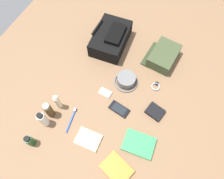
{
  "coord_description": "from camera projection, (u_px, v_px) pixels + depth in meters",
  "views": [
    {
      "loc": [
        -0.56,
        -0.27,
        1.32
      ],
      "look_at": [
        0.0,
        0.0,
        0.04
      ],
      "focal_mm": 33.94,
      "sensor_mm": 36.0,
      "label": 1
    }
  ],
  "objects": [
    {
      "name": "wristwatch",
      "position": [
        156.0,
        86.0,
        1.47
      ],
      "size": [
        0.07,
        0.06,
        0.01
      ],
      "color": "#99999E",
      "rests_on": "ground_plane"
    },
    {
      "name": "media_player",
      "position": [
        105.0,
        93.0,
        1.45
      ],
      "size": [
        0.06,
        0.09,
        0.01
      ],
      "color": "#B7B7BC",
      "rests_on": "ground_plane"
    },
    {
      "name": "bucket_hat",
      "position": [
        126.0,
        80.0,
        1.47
      ],
      "size": [
        0.17,
        0.17,
        0.06
      ],
      "color": "slate",
      "rests_on": "ground_plane"
    },
    {
      "name": "travel_guidebook",
      "position": [
        139.0,
        144.0,
        1.3
      ],
      "size": [
        0.16,
        0.2,
        0.02
      ],
      "color": "#2D934C",
      "rests_on": "ground_plane"
    },
    {
      "name": "ground_plane",
      "position": [
        112.0,
        93.0,
        1.47
      ],
      "size": [
        2.64,
        2.02,
        0.02
      ],
      "primitive_type": "cube",
      "color": "brown",
      "rests_on": "ground"
    },
    {
      "name": "paperback_novel",
      "position": [
        117.0,
        169.0,
        1.24
      ],
      "size": [
        0.18,
        0.2,
        0.02
      ],
      "color": "orange",
      "rests_on": "ground_plane"
    },
    {
      "name": "notepad",
      "position": [
        88.0,
        139.0,
        1.31
      ],
      "size": [
        0.12,
        0.16,
        0.02
      ],
      "primitive_type": "cube",
      "rotation": [
        0.0,
        0.0,
        0.06
      ],
      "color": "beige",
      "rests_on": "ground_plane"
    },
    {
      "name": "cell_phone",
      "position": [
        119.0,
        109.0,
        1.4
      ],
      "size": [
        0.09,
        0.14,
        0.01
      ],
      "color": "black",
      "rests_on": "ground_plane"
    },
    {
      "name": "lotion_bottle",
      "position": [
        58.0,
        102.0,
        1.35
      ],
      "size": [
        0.03,
        0.03,
        0.15
      ],
      "color": "beige",
      "rests_on": "ground_plane"
    },
    {
      "name": "backpack",
      "position": [
        111.0,
        38.0,
        1.58
      ],
      "size": [
        0.36,
        0.26,
        0.15
      ],
      "color": "black",
      "rests_on": "ground_plane"
    },
    {
      "name": "toiletry_pouch",
      "position": [
        163.0,
        56.0,
        1.54
      ],
      "size": [
        0.26,
        0.23,
        0.09
      ],
      "color": "#384228",
      "rests_on": "ground_plane"
    },
    {
      "name": "toothbrush",
      "position": [
        72.0,
        119.0,
        1.37
      ],
      "size": [
        0.17,
        0.04,
        0.02
      ],
      "color": "blue",
      "rests_on": "ground_plane"
    },
    {
      "name": "wallet",
      "position": [
        155.0,
        112.0,
        1.39
      ],
      "size": [
        0.11,
        0.13,
        0.02
      ],
      "primitive_type": "cube",
      "rotation": [
        0.0,
        0.0,
        -0.22
      ],
      "color": "black",
      "rests_on": "ground_plane"
    },
    {
      "name": "toothpaste_tube",
      "position": [
        43.0,
        119.0,
        1.3
      ],
      "size": [
        0.05,
        0.05,
        0.15
      ],
      "color": "white",
      "rests_on": "ground_plane"
    },
    {
      "name": "shampoo_bottle",
      "position": [
        30.0,
        141.0,
        1.27
      ],
      "size": [
        0.05,
        0.05,
        0.11
      ],
      "color": "#19471E",
      "rests_on": "ground_plane"
    },
    {
      "name": "cologne_bottle",
      "position": [
        49.0,
        110.0,
        1.33
      ],
      "size": [
        0.05,
        0.05,
        0.15
      ],
      "color": "#473319",
      "rests_on": "ground_plane"
    }
  ]
}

